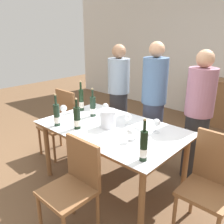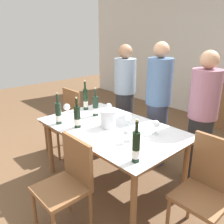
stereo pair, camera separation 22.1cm
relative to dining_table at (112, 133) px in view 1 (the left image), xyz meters
The scene contains 21 objects.
ground_plane 0.69m from the dining_table, ahead, with size 12.00×12.00×0.00m, color brown.
back_wall 3.25m from the dining_table, 90.00° to the left, with size 8.00×0.10×2.80m.
dining_table is the anchor object (origin of this frame).
ice_bucket 0.18m from the dining_table, 139.29° to the right, with size 0.19×0.19×0.20m.
wine_bottle_0 0.75m from the dining_table, 167.62° to the left, with size 0.06×0.06×0.41m.
wine_bottle_1 0.79m from the dining_table, 27.61° to the right, with size 0.07×0.07×0.38m.
wine_bottle_2 0.43m from the dining_table, 131.63° to the right, with size 0.08×0.08×0.35m.
wine_bottle_3 0.48m from the dining_table, 166.24° to the left, with size 0.08×0.08×0.36m.
wine_bottle_4 0.66m from the dining_table, 141.97° to the right, with size 0.07×0.07×0.37m.
wine_glass_0 0.25m from the dining_table, 58.15° to the left, with size 0.08×0.08×0.14m.
wine_glass_1 0.53m from the dining_table, 24.64° to the left, with size 0.08×0.08×0.16m.
wine_glass_2 0.72m from the dining_table, 166.35° to the right, with size 0.09×0.09×0.16m.
wine_glass_3 0.45m from the dining_table, 22.05° to the right, with size 0.07×0.07×0.14m.
wine_glass_4 0.43m from the dining_table, ahead, with size 0.07×0.07×0.13m.
wine_glass_5 0.50m from the dining_table, 142.86° to the left, with size 0.08×0.08×0.14m.
chair_right_end 1.13m from the dining_table, ahead, with size 0.42×0.42×0.95m.
chair_left_end 1.13m from the dining_table, behind, with size 0.42×0.42×0.96m.
chair_near_front 0.79m from the dining_table, 73.12° to the right, with size 0.42×0.42×0.90m.
person_host 1.08m from the dining_table, 127.01° to the left, with size 0.33×0.33×1.61m.
person_guest_left 0.81m from the dining_table, 87.45° to the left, with size 0.33×0.33×1.67m.
person_guest_right 1.05m from the dining_table, 52.10° to the left, with size 0.33×0.33×1.60m.
Camera 1 is at (1.68, -1.83, 1.80)m, focal length 38.00 mm.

